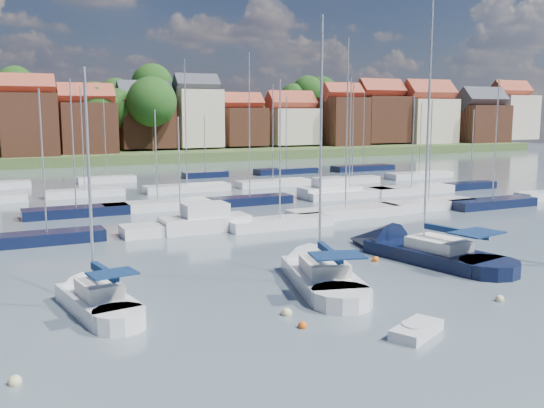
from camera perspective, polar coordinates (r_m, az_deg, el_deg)
ground at (r=68.86m, az=-7.66°, el=0.76°), size 260.00×260.00×0.00m
sailboat_left at (r=31.04m, az=-16.59°, el=-8.59°), size 3.77×9.26×12.35m
sailboat_centre at (r=34.71m, az=4.08°, el=-6.44°), size 5.92×11.93×15.67m
sailboat_navy at (r=41.04m, az=12.68°, el=-4.27°), size 6.12×13.71×18.31m
tender at (r=26.91m, az=13.44°, el=-11.48°), size 3.04×2.37×0.60m
buoy_a at (r=23.74m, az=-23.02°, el=-15.35°), size 0.48×0.48×0.48m
buoy_b at (r=27.15m, az=2.92°, el=-11.57°), size 0.41×0.41×0.41m
buoy_c at (r=28.73m, az=1.40°, el=-10.41°), size 0.50×0.50×0.50m
buoy_d at (r=32.76m, az=20.64°, el=-8.56°), size 0.43×0.43×0.43m
buoy_e at (r=39.15m, az=9.73°, el=-5.33°), size 0.45×0.45×0.45m
marina_field at (r=64.89m, az=-4.74°, el=0.71°), size 79.62×41.41×15.93m
far_shore_town at (r=159.35m, az=-17.37°, el=6.57°), size 212.46×90.00×22.27m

